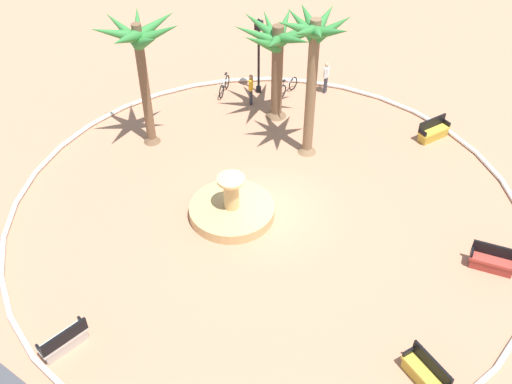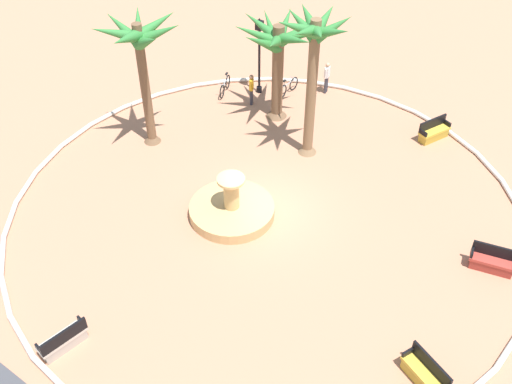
# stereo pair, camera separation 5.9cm
# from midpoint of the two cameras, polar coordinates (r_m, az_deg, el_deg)

# --- Properties ---
(ground_plane) EXTENTS (80.00, 80.00, 0.00)m
(ground_plane) POSITION_cam_midpoint_polar(r_m,az_deg,el_deg) (23.99, 0.91, -1.66)
(ground_plane) COLOR tan
(plaza_curb) EXTENTS (20.60, 20.60, 0.20)m
(plaza_curb) POSITION_cam_midpoint_polar(r_m,az_deg,el_deg) (23.92, 0.91, -1.48)
(plaza_curb) COLOR silver
(plaza_curb) RESTS_ON ground
(fountain) EXTENTS (3.40, 3.40, 1.87)m
(fountain) POSITION_cam_midpoint_polar(r_m,az_deg,el_deg) (23.58, -2.40, -1.67)
(fountain) COLOR tan
(fountain) RESTS_ON ground
(palm_tree_near_fountain) EXTENTS (3.63, 3.80, 6.07)m
(palm_tree_near_fountain) POSITION_cam_midpoint_polar(r_m,az_deg,el_deg) (25.61, -11.19, 13.34)
(palm_tree_near_fountain) COLOR brown
(palm_tree_near_fountain) RESTS_ON ground
(palm_tree_by_curb) EXTENTS (3.23, 3.28, 6.63)m
(palm_tree_by_curb) POSITION_cam_midpoint_polar(r_m,az_deg,el_deg) (24.36, 5.45, 13.46)
(palm_tree_by_curb) COLOR brown
(palm_tree_by_curb) RESTS_ON ground
(palm_tree_mid_plaza) EXTENTS (4.24, 4.12, 4.98)m
(palm_tree_mid_plaza) POSITION_cam_midpoint_polar(r_m,az_deg,el_deg) (27.52, 2.01, 13.82)
(palm_tree_mid_plaza) COLOR brown
(palm_tree_mid_plaza) RESTS_ON ground
(bench_east) EXTENTS (1.67, 1.10, 1.00)m
(bench_east) POSITION_cam_midpoint_polar(r_m,az_deg,el_deg) (19.38, 15.86, -16.52)
(bench_east) COLOR gold
(bench_east) RESTS_ON ground
(bench_west) EXTENTS (1.08, 1.67, 1.00)m
(bench_west) POSITION_cam_midpoint_polar(r_m,az_deg,el_deg) (28.80, 16.61, 5.54)
(bench_west) COLOR gold
(bench_west) RESTS_ON ground
(bench_north) EXTENTS (1.67, 0.86, 1.00)m
(bench_north) POSITION_cam_midpoint_polar(r_m,az_deg,el_deg) (23.10, 21.68, -6.25)
(bench_north) COLOR #B73D33
(bench_north) RESTS_ON ground
(bench_southeast) EXTENTS (0.76, 1.66, 1.00)m
(bench_southeast) POSITION_cam_midpoint_polar(r_m,az_deg,el_deg) (20.30, -18.05, -13.50)
(bench_southeast) COLOR beige
(bench_southeast) RESTS_ON ground
(lamppost) EXTENTS (0.32, 0.32, 4.06)m
(lamppost) POSITION_cam_midpoint_polar(r_m,az_deg,el_deg) (30.09, 0.20, 13.47)
(lamppost) COLOR black
(lamppost) RESTS_ON ground
(bicycle_red_frame) EXTENTS (0.44, 1.72, 0.94)m
(bicycle_red_frame) POSITION_cam_midpoint_polar(r_m,az_deg,el_deg) (30.95, 2.98, 10.03)
(bicycle_red_frame) COLOR black
(bicycle_red_frame) RESTS_ON ground
(bicycle_by_lamppost) EXTENTS (0.70, 1.63, 0.94)m
(bicycle_by_lamppost) POSITION_cam_midpoint_polar(r_m,az_deg,el_deg) (31.04, -3.11, 10.13)
(bicycle_by_lamppost) COLOR black
(bicycle_by_lamppost) RESTS_ON ground
(person_cyclist_helmet) EXTENTS (0.25, 0.52, 1.69)m
(person_cyclist_helmet) POSITION_cam_midpoint_polar(r_m,az_deg,el_deg) (30.96, 6.71, 11.02)
(person_cyclist_helmet) COLOR #33333D
(person_cyclist_helmet) RESTS_ON ground
(person_cyclist_photo) EXTENTS (0.34, 0.47, 1.64)m
(person_cyclist_photo) POSITION_cam_midpoint_polar(r_m,az_deg,el_deg) (29.81, -0.55, 9.98)
(person_cyclist_photo) COLOR #33333D
(person_cyclist_photo) RESTS_ON ground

